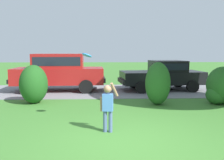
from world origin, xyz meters
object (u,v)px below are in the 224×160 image
object	(u,v)px
parked_sedan	(163,74)
parked_suv	(59,70)
child_thrower	(108,104)
frisbee	(87,55)

from	to	relation	value
parked_sedan	parked_suv	distance (m)	5.43
parked_sedan	child_thrower	distance (m)	7.31
parked_sedan	child_thrower	xyz separation A→B (m)	(-3.06, -6.64, -0.13)
parked_sedan	frisbee	world-z (taller)	frisbee
parked_suv	child_thrower	xyz separation A→B (m)	(2.37, -6.54, -0.36)
parked_sedan	parked_suv	bearing A→B (deg)	-178.94
parked_suv	child_thrower	distance (m)	6.96
frisbee	parked_sedan	bearing A→B (deg)	57.57
parked_sedan	frisbee	distance (m)	6.86
parked_suv	frisbee	xyz separation A→B (m)	(1.80, -5.61, 0.86)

